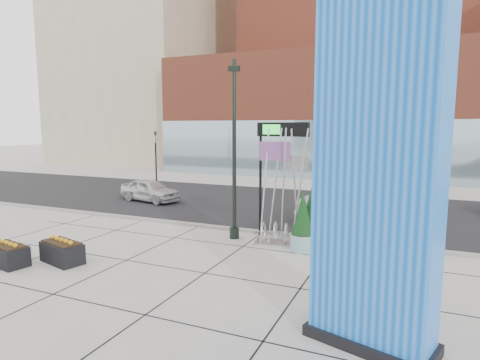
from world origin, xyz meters
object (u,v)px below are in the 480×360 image
at_px(blue_pylon, 379,146).
at_px(car_white_west, 150,190).
at_px(lamp_post, 234,167).
at_px(overhead_street_sign, 279,139).
at_px(concrete_bollard, 26,253).
at_px(public_art_sculpture, 281,214).
at_px(car_silver_mid, 354,211).

height_order(blue_pylon, car_white_west, blue_pylon).
relative_size(lamp_post, overhead_street_sign, 1.51).
height_order(concrete_bollard, car_white_west, car_white_west).
distance_m(lamp_post, overhead_street_sign, 2.11).
bearing_deg(concrete_bollard, lamp_post, 46.18).
bearing_deg(car_white_west, blue_pylon, -118.90).
bearing_deg(public_art_sculpture, lamp_post, 172.48).
height_order(public_art_sculpture, overhead_street_sign, overhead_street_sign).
relative_size(lamp_post, car_silver_mid, 1.42).
distance_m(public_art_sculpture, concrete_bollard, 9.01).
distance_m(blue_pylon, car_silver_mid, 10.31).
relative_size(blue_pylon, lamp_post, 1.21).
bearing_deg(car_silver_mid, overhead_street_sign, 136.49).
bearing_deg(lamp_post, car_white_west, 146.33).
bearing_deg(public_art_sculpture, car_silver_mid, 46.13).
xyz_separation_m(concrete_bollard, car_white_west, (-2.77, 10.67, 0.36)).
relative_size(blue_pylon, car_white_west, 2.16).
bearing_deg(blue_pylon, concrete_bollard, -166.79).
bearing_deg(car_white_west, lamp_post, -112.82).
bearing_deg(overhead_street_sign, car_white_west, 164.53).
distance_m(overhead_street_sign, car_silver_mid, 4.87).
bearing_deg(car_white_west, public_art_sculpture, -106.93).
distance_m(blue_pylon, concrete_bollard, 11.66).
relative_size(blue_pylon, concrete_bollard, 13.60).
distance_m(lamp_post, concrete_bollard, 7.89).
bearing_deg(car_white_west, car_silver_mid, -87.66).
bearing_deg(concrete_bollard, car_white_west, 104.55).
bearing_deg(lamp_post, car_silver_mid, 39.47).
relative_size(concrete_bollard, overhead_street_sign, 0.13).
xyz_separation_m(lamp_post, overhead_street_sign, (1.57, 0.88, 1.10)).
bearing_deg(concrete_bollard, blue_pylon, -4.07).
relative_size(public_art_sculpture, car_silver_mid, 0.90).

